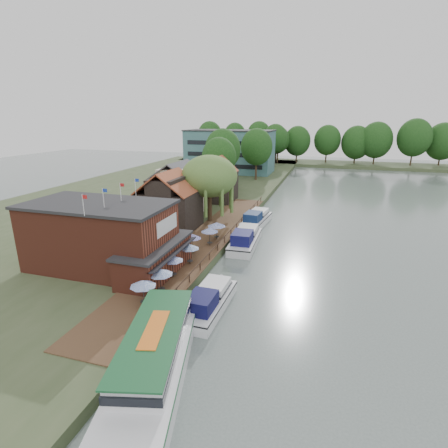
% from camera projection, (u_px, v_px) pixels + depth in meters
% --- Properties ---
extents(ground, '(260.00, 260.00, 0.00)m').
position_uv_depth(ground, '(246.00, 290.00, 35.47)').
color(ground, '#515E5A').
rests_on(ground, ground).
extents(land_bank, '(50.00, 140.00, 1.00)m').
position_uv_depth(land_bank, '(150.00, 196.00, 75.73)').
color(land_bank, '#384728').
rests_on(land_bank, ground).
extents(quay_deck, '(6.00, 50.00, 0.10)m').
position_uv_depth(quay_deck, '(205.00, 241.00, 46.55)').
color(quay_deck, '#47301E').
rests_on(quay_deck, land_bank).
extents(quay_rail, '(0.20, 49.00, 1.00)m').
position_uv_depth(quay_rail, '(226.00, 238.00, 46.11)').
color(quay_rail, black).
rests_on(quay_rail, land_bank).
extents(pub, '(20.00, 11.00, 7.30)m').
position_uv_depth(pub, '(116.00, 237.00, 37.13)').
color(pub, maroon).
rests_on(pub, land_bank).
extents(hotel_block, '(25.40, 12.40, 12.30)m').
position_uv_depth(hotel_block, '(230.00, 151.00, 103.50)').
color(hotel_block, '#38666B').
rests_on(hotel_block, land_bank).
extents(cottage_a, '(8.60, 7.60, 8.50)m').
position_uv_depth(cottage_a, '(169.00, 200.00, 50.93)').
color(cottage_a, black).
rests_on(cottage_a, land_bank).
extents(cottage_b, '(9.60, 8.60, 8.50)m').
position_uv_depth(cottage_b, '(179.00, 186.00, 60.91)').
color(cottage_b, beige).
rests_on(cottage_b, land_bank).
extents(cottage_c, '(7.60, 7.60, 8.50)m').
position_uv_depth(cottage_c, '(216.00, 179.00, 68.01)').
color(cottage_c, black).
rests_on(cottage_c, land_bank).
extents(willow, '(8.60, 8.60, 10.43)m').
position_uv_depth(willow, '(210.00, 189.00, 53.95)').
color(willow, '#476B2D').
rests_on(willow, land_bank).
extents(umbrella_0, '(2.29, 2.29, 2.38)m').
position_uv_depth(umbrella_0, '(144.00, 293.00, 30.25)').
color(umbrella_0, '#1A4292').
rests_on(umbrella_0, quay_deck).
extents(umbrella_1, '(2.34, 2.34, 2.38)m').
position_uv_depth(umbrella_1, '(161.00, 281.00, 32.48)').
color(umbrella_1, '#1A4191').
rests_on(umbrella_1, quay_deck).
extents(umbrella_2, '(2.20, 2.20, 2.38)m').
position_uv_depth(umbrella_2, '(173.00, 266.00, 35.59)').
color(umbrella_2, navy).
rests_on(umbrella_2, quay_deck).
extents(umbrella_3, '(2.20, 2.20, 2.38)m').
position_uv_depth(umbrella_3, '(190.00, 254.00, 38.80)').
color(umbrella_3, navy).
rests_on(umbrella_3, quay_deck).
extents(umbrella_4, '(2.11, 2.11, 2.38)m').
position_uv_depth(umbrella_4, '(193.00, 243.00, 42.07)').
color(umbrella_4, '#211B99').
rests_on(umbrella_4, quay_deck).
extents(umbrella_5, '(2.22, 2.22, 2.38)m').
position_uv_depth(umbrella_5, '(210.00, 237.00, 44.47)').
color(umbrella_5, navy).
rests_on(umbrella_5, quay_deck).
extents(umbrella_6, '(2.46, 2.46, 2.38)m').
position_uv_depth(umbrella_6, '(217.00, 231.00, 46.68)').
color(umbrella_6, navy).
rests_on(umbrella_6, quay_deck).
extents(cruiser_0, '(3.34, 9.97, 2.41)m').
position_uv_depth(cruiser_0, '(209.00, 298.00, 31.60)').
color(cruiser_0, white).
rests_on(cruiser_0, ground).
extents(cruiser_1, '(4.05, 11.04, 2.68)m').
position_uv_depth(cruiser_1, '(245.00, 237.00, 47.24)').
color(cruiser_1, silver).
rests_on(cruiser_1, ground).
extents(cruiser_2, '(4.18, 10.59, 2.53)m').
position_uv_depth(cruiser_2, '(256.00, 217.00, 56.81)').
color(cruiser_2, white).
rests_on(cruiser_2, ground).
extents(tour_boat, '(7.95, 15.89, 3.34)m').
position_uv_depth(tour_boat, '(153.00, 356.00, 23.15)').
color(tour_boat, silver).
rests_on(tour_boat, ground).
extents(swan, '(0.44, 0.44, 0.44)m').
position_uv_depth(swan, '(162.00, 336.00, 27.75)').
color(swan, white).
rests_on(swan, ground).
extents(bank_tree_0, '(7.46, 7.46, 11.83)m').
position_uv_depth(bank_tree_0, '(219.00, 165.00, 75.58)').
color(bank_tree_0, '#143811').
rests_on(bank_tree_0, land_bank).
extents(bank_tree_1, '(8.41, 8.41, 13.39)m').
position_uv_depth(bank_tree_1, '(223.00, 157.00, 82.55)').
color(bank_tree_1, '#143811').
rests_on(bank_tree_1, land_bank).
extents(bank_tree_2, '(8.18, 8.18, 13.17)m').
position_uv_depth(bank_tree_2, '(256.00, 154.00, 90.27)').
color(bank_tree_2, '#143811').
rests_on(bank_tree_2, land_bank).
extents(bank_tree_3, '(6.55, 6.55, 10.75)m').
position_uv_depth(bank_tree_3, '(245.00, 152.00, 108.63)').
color(bank_tree_3, '#143811').
rests_on(bank_tree_3, land_bank).
extents(bank_tree_4, '(7.70, 7.70, 13.78)m').
position_uv_depth(bank_tree_4, '(275.00, 145.00, 114.78)').
color(bank_tree_4, '#143811').
rests_on(bank_tree_4, land_bank).
extents(bank_tree_5, '(7.89, 7.89, 12.71)m').
position_uv_depth(bank_tree_5, '(278.00, 145.00, 123.32)').
color(bank_tree_5, '#143811').
rests_on(bank_tree_5, land_bank).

